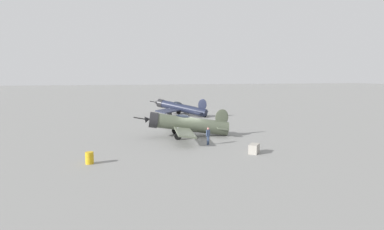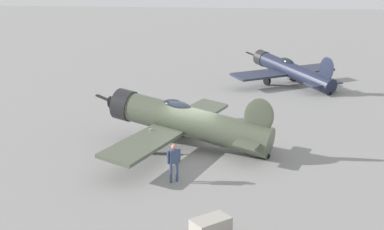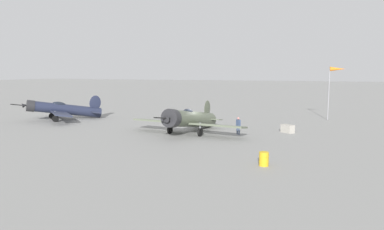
% 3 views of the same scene
% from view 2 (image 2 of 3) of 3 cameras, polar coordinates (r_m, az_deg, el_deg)
% --- Properties ---
extents(ground_plane, '(400.00, 400.00, 0.00)m').
position_cam_2_polar(ground_plane, '(25.38, -0.00, -3.93)').
color(ground_plane, gray).
extents(airplane_foreground, '(10.53, 12.07, 3.12)m').
position_cam_2_polar(airplane_foreground, '(25.17, -1.03, -0.71)').
color(airplane_foreground, '#4C5442').
rests_on(airplane_foreground, ground_plane).
extents(airplane_mid_apron, '(9.17, 9.25, 3.10)m').
position_cam_2_polar(airplane_mid_apron, '(42.61, 11.49, 5.26)').
color(airplane_mid_apron, '#1E2338').
rests_on(airplane_mid_apron, ground_plane).
extents(ground_crew_mechanic, '(0.48, 0.53, 1.71)m').
position_cam_2_polar(ground_crew_mechanic, '(20.70, -2.17, -5.28)').
color(ground_crew_mechanic, '#384766').
rests_on(ground_crew_mechanic, ground_plane).
extents(equipment_crate, '(1.37, 1.45, 0.81)m').
position_cam_2_polar(equipment_crate, '(16.31, 2.23, -13.44)').
color(equipment_crate, '#9E998E').
rests_on(equipment_crate, ground_plane).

